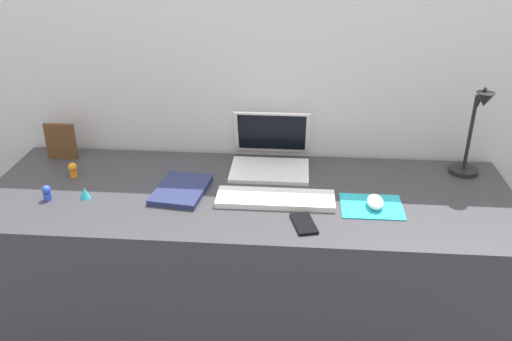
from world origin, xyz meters
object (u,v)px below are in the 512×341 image
Objects in this scene: laptop at (271,153)px; toy_figurine_orange at (73,169)px; cell_phone at (304,224)px; toy_figurine_cyan at (85,193)px; keyboard at (275,199)px; mouse at (375,202)px; picture_frame at (61,141)px; desk_lamp at (473,136)px; toy_figurine_blue at (47,192)px; notebook_pad at (181,190)px.

toy_figurine_orange is (-0.74, -0.16, -0.02)m from laptop.
cell_phone is at bearing -17.65° from toy_figurine_orange.
toy_figurine_cyan reaches higher than cell_phone.
keyboard is 4.27× the size of mouse.
keyboard is 2.73× the size of picture_frame.
toy_figurine_cyan is (0.21, -0.32, -0.05)m from picture_frame.
picture_frame reaches higher than toy_figurine_cyan.
mouse is (0.34, -0.01, 0.01)m from keyboard.
laptop reaches higher than toy_figurine_orange.
toy_figurine_orange is at bearing 147.22° from cell_phone.
toy_figurine_cyan is at bearing -168.60° from desk_lamp.
mouse is 0.27× the size of desk_lamp.
toy_figurine_orange is at bearing 82.66° from toy_figurine_blue.
notebook_pad is (-0.68, 0.05, -0.01)m from mouse.
toy_figurine_orange is at bearing 170.41° from keyboard.
toy_figurine_blue is 0.18m from toy_figurine_orange.
desk_lamp is 1.41m from toy_figurine_cyan.
desk_lamp reaches higher than toy_figurine_cyan.
keyboard is at bearing -9.59° from toy_figurine_orange.
toy_figurine_cyan is (0.13, 0.02, -0.01)m from toy_figurine_blue.
keyboard is at bearing -18.08° from picture_frame.
cell_phone is 2.35× the size of toy_figurine_blue.
desk_lamp is at bearing 4.54° from toy_figurine_orange.
keyboard reaches higher than cell_phone.
notebook_pad is 0.34m from toy_figurine_cyan.
laptop is 0.76m from toy_figurine_orange.
notebook_pad is at bearing -24.62° from picture_frame.
notebook_pad is (-0.31, -0.25, -0.04)m from laptop.
picture_frame reaches higher than toy_figurine_blue.
laptop is at bearing 26.63° from toy_figurine_cyan.
laptop is at bearing 46.21° from notebook_pad.
toy_figurine_blue is at bearing -76.54° from picture_frame.
picture_frame is (-1.22, 0.30, 0.05)m from mouse.
cell_phone is at bearing -15.85° from notebook_pad.
desk_lamp is (0.71, 0.25, 0.16)m from keyboard.
laptop is at bearing 91.83° from cell_phone.
notebook_pad is at bearing -168.81° from desk_lamp.
toy_figurine_cyan is at bearing -56.69° from picture_frame.
keyboard is 7.21× the size of toy_figurine_orange.
keyboard is 0.34m from notebook_pad.
desk_lamp reaches higher than picture_frame.
mouse is 2.36× the size of toy_figurine_cyan.
picture_frame is 2.75× the size of toy_figurine_blue.
toy_figurine_cyan is at bearing -57.14° from toy_figurine_orange.
notebook_pad reaches higher than cell_phone.
cell_phone is at bearing -8.65° from toy_figurine_cyan.
toy_figurine_cyan reaches higher than mouse.
picture_frame is at bearing 178.63° from desk_lamp.
cell_phone is 1.07m from picture_frame.
keyboard is 0.34m from mouse.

